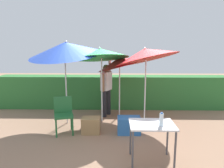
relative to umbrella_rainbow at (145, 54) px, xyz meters
The scene contains 12 objects.
ground_plane 2.13m from the umbrella_rainbow, 167.28° to the right, with size 24.00×24.00×0.00m, color #937056.
hedge_row 2.27m from the umbrella_rainbow, 119.55° to the left, with size 8.00×0.70×1.13m, color #2D7033.
umbrella_rainbow is the anchor object (origin of this frame).
umbrella_orange 1.21m from the umbrella_rainbow, behind, with size 1.57×1.57×2.24m.
umbrella_yellow 2.13m from the umbrella_rainbow, behind, with size 1.99×1.98×2.48m.
umbrella_navy 0.94m from the umbrella_rainbow, 138.62° to the left, with size 1.43×1.41×2.01m.
person_vendor 1.60m from the umbrella_rainbow, 149.08° to the left, with size 0.35×0.54×1.88m.
chair_plastic 2.60m from the umbrella_rainbow, 161.83° to the right, with size 0.55×0.55×0.89m.
cooler_box 1.91m from the umbrella_rainbow, 123.41° to the right, with size 0.56×0.35×0.42m, color #2D6BB7.
crate_cardboard 2.33m from the umbrella_rainbow, 153.46° to the right, with size 0.45×0.33×0.40m, color #9E7A4C.
folding_table 2.35m from the umbrella_rainbow, 93.88° to the right, with size 0.80×0.60×0.74m.
bottle_water 2.33m from the umbrella_rainbow, 89.76° to the right, with size 0.07×0.07×0.24m.
Camera 1 is at (0.11, -5.21, 2.06)m, focal length 32.23 mm.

